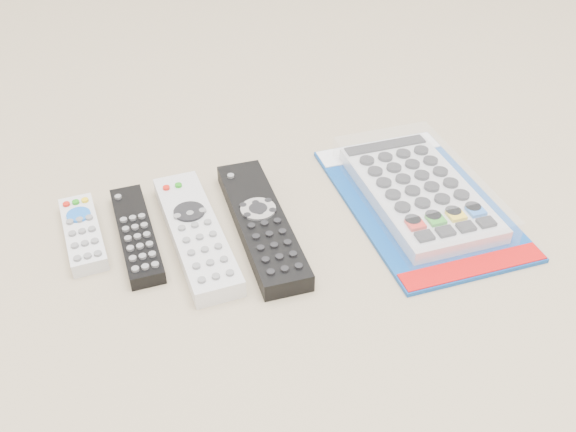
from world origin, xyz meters
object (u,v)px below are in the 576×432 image
object	(u,v)px
remote_small_grey	(83,233)
remote_large_black	(261,223)
jumbo_remote_packaged	(419,191)
remote_silver_dvd	(196,233)
remote_slim_black	(136,234)

from	to	relation	value
remote_small_grey	remote_large_black	distance (m)	0.21
remote_large_black	jumbo_remote_packaged	world-z (taller)	jumbo_remote_packaged
remote_silver_dvd	remote_large_black	world-z (taller)	same
remote_large_black	jumbo_remote_packaged	distance (m)	0.21
jumbo_remote_packaged	remote_slim_black	bearing A→B (deg)	174.32
remote_slim_black	remote_silver_dvd	bearing A→B (deg)	-20.55
remote_large_black	remote_slim_black	bearing A→B (deg)	169.25
remote_small_grey	remote_slim_black	distance (m)	0.06
remote_silver_dvd	jumbo_remote_packaged	world-z (taller)	jumbo_remote_packaged
remote_slim_black	remote_large_black	world-z (taller)	remote_large_black
remote_slim_black	jumbo_remote_packaged	xyz separation A→B (m)	(0.35, -0.04, 0.01)
remote_small_grey	jumbo_remote_packaged	size ratio (longest dim) A/B	0.46
remote_slim_black	remote_large_black	bearing A→B (deg)	-12.98
remote_silver_dvd	remote_small_grey	bearing A→B (deg)	158.19
remote_small_grey	remote_slim_black	size ratio (longest dim) A/B	0.77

